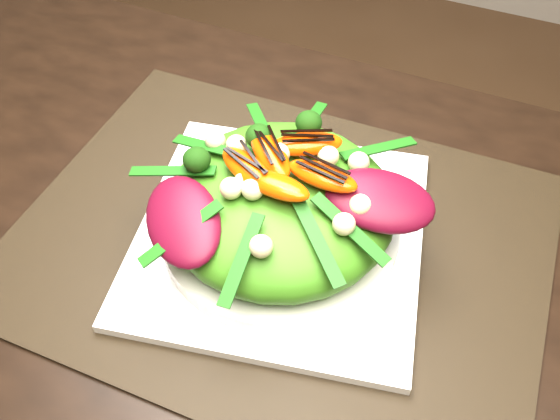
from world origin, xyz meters
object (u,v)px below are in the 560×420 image
at_px(dining_table, 242,386).
at_px(placemat, 280,239).
at_px(salad_bowl, 280,226).
at_px(lettuce_mound, 280,204).
at_px(orange_segment, 270,147).
at_px(plate_base, 280,235).

relative_size(dining_table, placemat, 3.20).
height_order(placemat, salad_bowl, salad_bowl).
relative_size(salad_bowl, lettuce_mound, 1.07).
bearing_deg(salad_bowl, orange_segment, 131.00).
distance_m(dining_table, lettuce_mound, 0.16).
bearing_deg(orange_segment, salad_bowl, -49.00).
relative_size(placemat, orange_segment, 7.85).
xyz_separation_m(plate_base, salad_bowl, (0.00, 0.00, 0.01)).
distance_m(plate_base, lettuce_mound, 0.05).
bearing_deg(orange_segment, dining_table, -74.30).
xyz_separation_m(dining_table, lettuce_mound, (-0.03, 0.14, 0.07)).
xyz_separation_m(dining_table, orange_segment, (-0.05, 0.16, 0.12)).
height_order(dining_table, plate_base, dining_table).
relative_size(salad_bowl, orange_segment, 3.50).
distance_m(placemat, salad_bowl, 0.02).
bearing_deg(placemat, dining_table, -79.51).
xyz_separation_m(placemat, lettuce_mound, (-0.00, 0.00, 0.05)).
bearing_deg(dining_table, plate_base, 100.49).
xyz_separation_m(placemat, orange_segment, (-0.02, 0.02, 0.09)).
height_order(plate_base, lettuce_mound, lettuce_mound).
distance_m(dining_table, salad_bowl, 0.15).
height_order(dining_table, placemat, dining_table).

